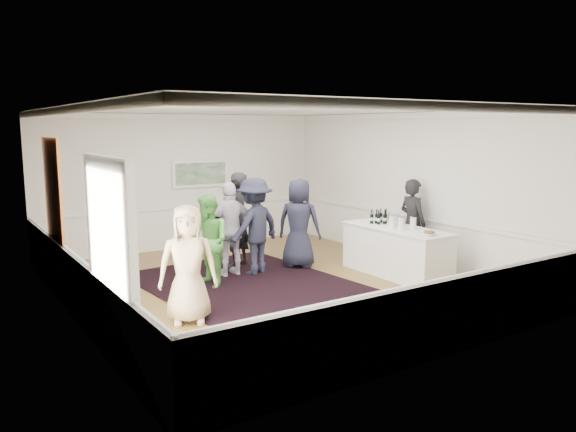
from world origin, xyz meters
TOP-DOWN VIEW (x-y plane):
  - floor at (0.00, 0.00)m, footprint 8.00×8.00m
  - ceiling at (0.00, 0.00)m, footprint 7.00×8.00m
  - wall_left at (-3.50, 0.00)m, footprint 0.02×8.00m
  - wall_right at (3.50, 0.00)m, footprint 0.02×8.00m
  - wall_back at (0.00, 4.00)m, footprint 7.00×0.02m
  - wall_front at (0.00, -4.00)m, footprint 7.00×0.02m
  - wainscoting at (0.00, 0.00)m, footprint 7.00×8.00m
  - mirror at (-3.45, 1.30)m, footprint 0.05×1.25m
  - doorway at (-3.45, -1.90)m, footprint 0.10×1.78m
  - landscape_painting at (0.40, 3.95)m, footprint 1.44×0.06m
  - area_rug at (-0.36, 0.25)m, footprint 3.65×4.61m
  - serving_table at (2.43, -0.71)m, footprint 0.89×2.35m
  - bartender at (3.20, -0.38)m, footprint 0.45×0.68m
  - guest_tan at (-2.07, -1.01)m, footprint 1.02×0.85m
  - guest_green at (-1.00, 0.56)m, footprint 0.73×0.89m
  - guest_lilac at (-0.31, 1.03)m, footprint 1.09×0.47m
  - guest_dark_a at (0.15, 0.90)m, footprint 1.39×1.04m
  - guest_dark_b at (0.14, 1.62)m, footprint 0.86×0.76m
  - guest_navy at (1.19, 0.87)m, footprint 1.03×1.07m
  - wine_bottles at (2.47, -0.18)m, footprint 0.39×0.24m
  - juice_pitchers at (2.40, -0.88)m, footprint 0.39×0.41m
  - ice_bucket at (2.53, -0.49)m, footprint 0.26×0.26m
  - nut_bowl at (2.35, -1.62)m, footprint 0.24×0.24m

SIDE VIEW (x-z plane):
  - floor at x=0.00m, z-range 0.00..0.00m
  - area_rug at x=-0.36m, z-range 0.00..0.02m
  - serving_table at x=2.43m, z-range 0.00..0.95m
  - wainscoting at x=0.00m, z-range 0.00..1.00m
  - guest_green at x=-1.00m, z-range 0.00..1.69m
  - guest_tan at x=-2.07m, z-range 0.00..1.78m
  - bartender at x=3.20m, z-range 0.00..1.84m
  - guest_lilac at x=-0.31m, z-range 0.00..1.85m
  - guest_navy at x=1.19m, z-range 0.00..1.85m
  - guest_dark_a at x=0.15m, z-range 0.00..1.92m
  - guest_dark_b at x=0.14m, z-range 0.00..1.98m
  - nut_bowl at x=2.35m, z-range 0.95..1.03m
  - ice_bucket at x=2.53m, z-range 0.94..1.19m
  - juice_pitchers at x=2.40m, z-range 0.95..1.19m
  - wine_bottles at x=2.47m, z-range 0.95..1.26m
  - doorway at x=-3.45m, z-range 0.14..2.70m
  - wall_left at x=-3.50m, z-range 0.00..3.20m
  - wall_right at x=3.50m, z-range 0.00..3.20m
  - wall_back at x=0.00m, z-range 0.00..3.20m
  - wall_front at x=0.00m, z-range 0.00..3.20m
  - landscape_painting at x=0.40m, z-range 1.45..2.11m
  - mirror at x=-3.45m, z-range 0.88..2.73m
  - ceiling at x=0.00m, z-range 3.19..3.21m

